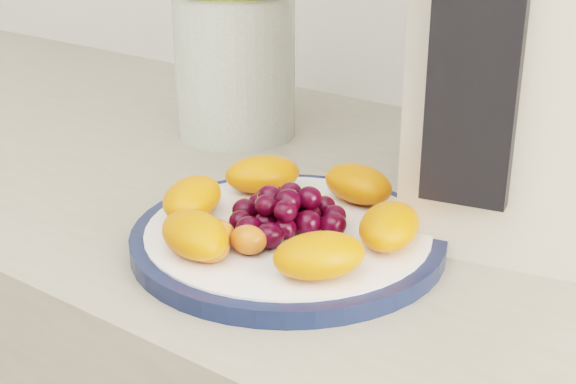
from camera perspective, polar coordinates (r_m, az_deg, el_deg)
The scene contains 5 objects.
plate_rim at distance 0.68m, azimuth 0.00°, elevation -3.33°, with size 0.26×0.26×0.01m, color #111B3A.
plate_face at distance 0.68m, azimuth 0.00°, elevation -3.26°, with size 0.24×0.24×0.02m, color white.
canister at distance 0.94m, azimuth -3.77°, elevation 9.01°, with size 0.14×0.14×0.17m, color #395920.
appliance_panel at distance 0.60m, azimuth 13.50°, elevation 12.17°, with size 0.07×0.02×0.29m, color black.
fruit_plate at distance 0.66m, azimuth -0.41°, elevation -1.42°, with size 0.23×0.23×0.04m.
Camera 1 is at (0.37, 0.58, 1.20)m, focal length 50.00 mm.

